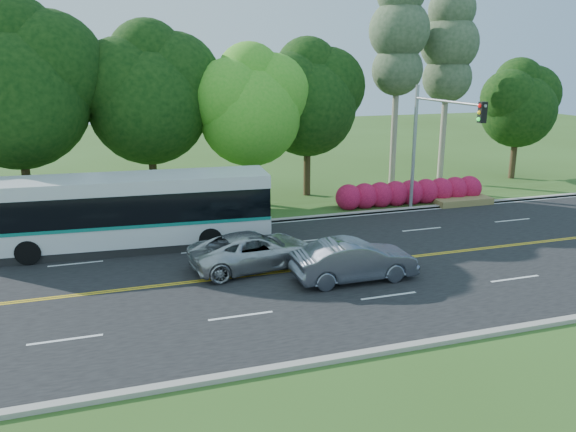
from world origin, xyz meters
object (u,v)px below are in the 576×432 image
object	(u,v)px
traffic_signal	(434,132)
sedan	(354,260)
suv	(254,250)
transit_bus	(127,213)

from	to	relation	value
traffic_signal	sedan	world-z (taller)	traffic_signal
traffic_signal	suv	xyz separation A→B (m)	(-10.92, -4.60, -3.91)
suv	traffic_signal	bearing A→B (deg)	-74.66
sedan	suv	world-z (taller)	sedan
transit_bus	sedan	size ratio (longest dim) A/B	2.65
sedan	traffic_signal	bearing A→B (deg)	-46.80
sedan	suv	bearing A→B (deg)	53.85
traffic_signal	suv	world-z (taller)	traffic_signal
traffic_signal	suv	bearing A→B (deg)	-157.14
traffic_signal	sedan	xyz separation A→B (m)	(-7.56, -7.07, -3.86)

